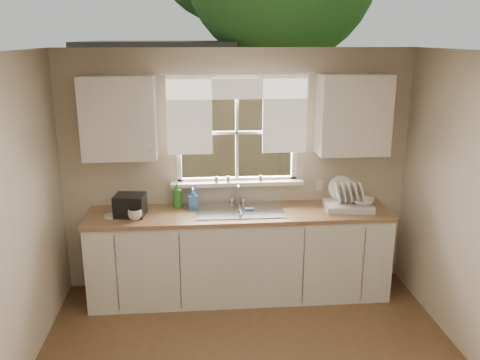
{
  "coord_description": "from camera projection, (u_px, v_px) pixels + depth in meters",
  "views": [
    {
      "loc": [
        -0.41,
        -3.1,
        2.6
      ],
      "look_at": [
        0.0,
        1.65,
        1.25
      ],
      "focal_mm": 38.0,
      "sensor_mm": 36.0,
      "label": 1
    }
  ],
  "objects": [
    {
      "name": "curtains",
      "position": [
        237.0,
        106.0,
        5.06
      ],
      "size": [
        1.5,
        0.03,
        0.81
      ],
      "color": "white",
      "rests_on": "room_walls"
    },
    {
      "name": "soap_bottle_b",
      "position": [
        193.0,
        198.0,
        5.15
      ],
      "size": [
        0.1,
        0.1,
        0.22
      ],
      "primitive_type": "imported",
      "rotation": [
        0.0,
        0.0,
        -0.01
      ],
      "color": "#3673CD",
      "rests_on": "countertop"
    },
    {
      "name": "soap_bottle_c",
      "position": [
        125.0,
        203.0,
        5.12
      ],
      "size": [
        0.14,
        0.14,
        0.15
      ],
      "primitive_type": "imported",
      "rotation": [
        0.0,
        0.0,
        -0.22
      ],
      "color": "#EFDFC5",
      "rests_on": "countertop"
    },
    {
      "name": "ceiling",
      "position": [
        264.0,
        54.0,
        3.03
      ],
      "size": [
        3.6,
        4.0,
        0.02
      ],
      "primitive_type": "cube",
      "color": "silver",
      "rests_on": "room_walls"
    },
    {
      "name": "sill_jars",
      "position": [
        235.0,
        179.0,
        5.25
      ],
      "size": [
        0.5,
        0.04,
        0.06
      ],
      "color": "brown",
      "rests_on": "window"
    },
    {
      "name": "wall_outlet",
      "position": [
        320.0,
        185.0,
        5.39
      ],
      "size": [
        0.08,
        0.01,
        0.12
      ],
      "primitive_type": "cube",
      "color": "beige",
      "rests_on": "room_walls"
    },
    {
      "name": "window",
      "position": [
        237.0,
        149.0,
        5.23
      ],
      "size": [
        1.38,
        0.16,
        1.06
      ],
      "color": "white",
      "rests_on": "room_walls"
    },
    {
      "name": "sink",
      "position": [
        239.0,
        218.0,
        5.13
      ],
      "size": [
        0.88,
        0.52,
        0.4
      ],
      "color": "#B7B7BC",
      "rests_on": "countertop"
    },
    {
      "name": "upper_cabinet_left",
      "position": [
        119.0,
        118.0,
        4.86
      ],
      "size": [
        0.7,
        0.33,
        0.8
      ],
      "primitive_type": "cube",
      "color": "silver",
      "rests_on": "room_walls"
    },
    {
      "name": "soap_bottle_a",
      "position": [
        177.0,
        194.0,
        5.18
      ],
      "size": [
        0.12,
        0.12,
        0.28
      ],
      "primitive_type": "imported",
      "rotation": [
        0.0,
        0.0,
        -0.12
      ],
      "color": "#2B7E29",
      "rests_on": "countertop"
    },
    {
      "name": "countertop",
      "position": [
        240.0,
        214.0,
        5.08
      ],
      "size": [
        3.04,
        0.65,
        0.04
      ],
      "primitive_type": "cube",
      "color": "#8F6A47",
      "rests_on": "base_cabinets"
    },
    {
      "name": "cup",
      "position": [
        135.0,
        214.0,
        4.84
      ],
      "size": [
        0.16,
        0.16,
        0.11
      ],
      "primitive_type": "imported",
      "rotation": [
        0.0,
        0.0,
        0.24
      ],
      "color": "silver",
      "rests_on": "countertop"
    },
    {
      "name": "base_cabinets",
      "position": [
        240.0,
        256.0,
        5.21
      ],
      "size": [
        3.0,
        0.62,
        0.87
      ],
      "primitive_type": "cube",
      "color": "silver",
      "rests_on": "ground"
    },
    {
      "name": "black_appliance",
      "position": [
        130.0,
        205.0,
        4.95
      ],
      "size": [
        0.31,
        0.28,
        0.21
      ],
      "primitive_type": "cube",
      "rotation": [
        0.0,
        0.0,
        -0.12
      ],
      "color": "black",
      "rests_on": "countertop"
    },
    {
      "name": "upper_cabinet_right",
      "position": [
        353.0,
        115.0,
        5.05
      ],
      "size": [
        0.7,
        0.33,
        0.8
      ],
      "primitive_type": "cube",
      "color": "silver",
      "rests_on": "room_walls"
    },
    {
      "name": "bowl",
      "position": [
        362.0,
        201.0,
        5.11
      ],
      "size": [
        0.27,
        0.27,
        0.05
      ],
      "primitive_type": "imported",
      "rotation": [
        0.0,
        0.0,
        -0.28
      ],
      "color": "white",
      "rests_on": "dish_rack"
    },
    {
      "name": "room_walls",
      "position": [
        262.0,
        253.0,
        3.31
      ],
      "size": [
        3.62,
        4.02,
        2.5
      ],
      "color": "beige",
      "rests_on": "ground"
    },
    {
      "name": "dish_rack",
      "position": [
        348.0,
        202.0,
        5.15
      ],
      "size": [
        0.5,
        0.4,
        0.31
      ],
      "color": "silver",
      "rests_on": "countertop"
    },
    {
      "name": "saucer",
      "position": [
        113.0,
        216.0,
        4.95
      ],
      "size": [
        0.17,
        0.17,
        0.01
      ],
      "primitive_type": "cylinder",
      "color": "white",
      "rests_on": "countertop"
    }
  ]
}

